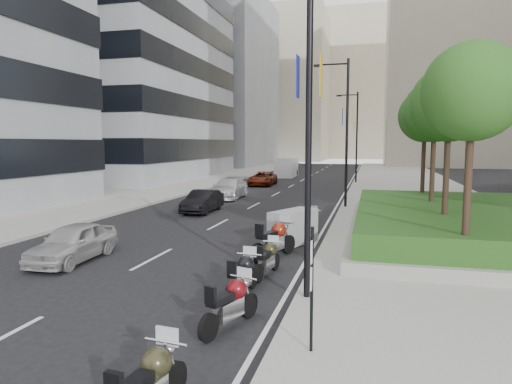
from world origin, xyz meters
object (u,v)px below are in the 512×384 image
(motorcycle_4, at_px, (274,240))
(car_a, at_px, (73,242))
(motorcycle_6, at_px, (310,222))
(delivery_van, at_px, (286,168))
(car_c, at_px, (229,188))
(car_d, at_px, (262,179))
(lamp_post_1, at_px, (344,125))
(lamp_post_2, at_px, (355,132))
(motorcycle_2, at_px, (243,276))
(lamp_post_0, at_px, (303,99))
(motorcycle_1, at_px, (231,303))
(motorcycle_5, at_px, (293,227))
(motorcycle_3, at_px, (268,259))
(parking_sign, at_px, (312,283))
(car_b, at_px, (203,201))

(motorcycle_4, relative_size, car_a, 0.60)
(motorcycle_6, distance_m, delivery_van, 34.58)
(car_c, bearing_deg, motorcycle_4, -68.58)
(car_d, bearing_deg, car_a, -90.85)
(lamp_post_1, distance_m, motorcycle_6, 9.51)
(lamp_post_2, relative_size, motorcycle_2, 4.30)
(lamp_post_0, bearing_deg, motorcycle_6, 95.94)
(car_a, bearing_deg, motorcycle_1, -32.37)
(motorcycle_4, relative_size, motorcycle_5, 0.94)
(car_a, distance_m, delivery_van, 40.42)
(motorcycle_1, bearing_deg, motorcycle_3, 19.36)
(lamp_post_2, relative_size, motorcycle_6, 4.37)
(motorcycle_3, relative_size, delivery_van, 0.36)
(motorcycle_1, xyz_separation_m, motorcycle_4, (-0.35, 6.19, 0.10))
(lamp_post_2, height_order, motorcycle_4, lamp_post_2)
(lamp_post_0, xyz_separation_m, parking_sign, (0.66, -3.00, -3.61))
(motorcycle_3, distance_m, car_c, 19.70)
(parking_sign, bearing_deg, car_a, 150.02)
(car_c, bearing_deg, motorcycle_3, -70.34)
(motorcycle_5, height_order, delivery_van, delivery_van)
(lamp_post_1, relative_size, car_c, 1.77)
(motorcycle_4, height_order, motorcycle_5, motorcycle_5)
(lamp_post_1, height_order, car_d, lamp_post_1)
(car_d, bearing_deg, car_b, -89.49)
(motorcycle_3, height_order, delivery_van, delivery_van)
(lamp_post_0, bearing_deg, lamp_post_2, 90.00)
(motorcycle_6, xyz_separation_m, car_d, (-7.51, 22.31, 0.11))
(motorcycle_3, bearing_deg, motorcycle_4, 14.54)
(delivery_van, bearing_deg, car_b, -90.68)
(motorcycle_4, height_order, car_a, car_a)
(lamp_post_1, height_order, motorcycle_6, lamp_post_1)
(lamp_post_1, xyz_separation_m, motorcycle_4, (-1.56, -12.83, -4.41))
(motorcycle_2, relative_size, motorcycle_3, 1.07)
(lamp_post_1, distance_m, motorcycle_1, 19.59)
(lamp_post_1, distance_m, car_a, 17.57)
(lamp_post_1, bearing_deg, lamp_post_0, -90.00)
(motorcycle_4, xyz_separation_m, car_b, (-6.25, 9.36, -0.01))
(lamp_post_1, distance_m, car_c, 10.04)
(lamp_post_2, bearing_deg, delivery_van, 137.79)
(lamp_post_0, xyz_separation_m, car_a, (-8.11, 2.06, -4.42))
(motorcycle_2, height_order, car_d, car_d)
(lamp_post_2, relative_size, car_d, 1.91)
(car_b, distance_m, delivery_van, 28.95)
(car_a, bearing_deg, motorcycle_5, 31.22)
(car_b, bearing_deg, parking_sign, -63.23)
(motorcycle_3, relative_size, car_c, 0.39)
(car_a, height_order, car_d, car_d)
(motorcycle_2, bearing_deg, motorcycle_6, 1.41)
(motorcycle_2, height_order, motorcycle_3, motorcycle_2)
(motorcycle_5, bearing_deg, car_b, 67.76)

